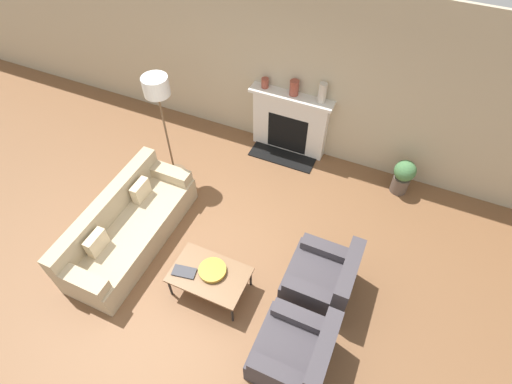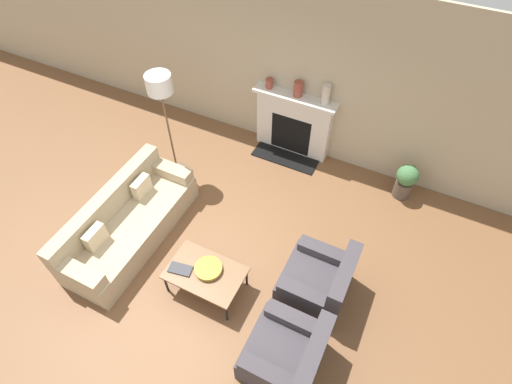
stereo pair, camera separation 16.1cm
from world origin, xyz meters
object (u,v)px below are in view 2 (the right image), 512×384
Objects in this scene: couch at (128,223)px; mantel_vase_left at (269,83)px; coffee_table at (205,273)px; book at (180,269)px; potted_plant at (406,180)px; bowl at (208,268)px; mantel_vase_center_left at (298,89)px; floor_lamp at (162,96)px; mantel_vase_center_right at (326,94)px; armchair_far at (319,281)px; fireplace at (293,125)px; armchair_near at (288,354)px.

couch is 3.10m from mantel_vase_left.
mantel_vase_left is at bearing 100.02° from coffee_table.
potted_plant reaches higher than book.
mantel_vase_center_left is at bearing 91.22° from bowl.
book is at bearing -53.83° from floor_lamp.
potted_plant is at bearing -52.93° from couch.
mantel_vase_center_right reaches higher than coffee_table.
armchair_far reaches higher than couch.
mantel_vase_center_right is (0.39, 3.00, 0.87)m from bowl.
mantel_vase_center_left reaches higher than couch.
coffee_table is 0.32m from book.
mantel_vase_center_right is at bearing 171.44° from potted_plant.
couch is at bearing 152.55° from book.
fireplace is at bearing -26.44° from couch.
couch is 3.52m from mantel_vase_center_right.
couch is 2.88m from armchair_near.
armchair_near is at bearing -67.82° from fireplace.
fireplace reaches higher than bowl.
mantel_vase_left is at bearing 180.00° from mantel_vase_center_left.
bowl is (-1.32, -0.54, 0.15)m from armchair_far.
bowl is 0.36m from book.
mantel_vase_center_left is at bearing -158.29° from armchair_near.
armchair_near is at bearing -103.56° from couch.
couch is 6.88× the size of book.
coffee_table is 3.90× the size of mantel_vase_center_left.
mantel_vase_center_right reaches higher than mantel_vase_center_left.
armchair_near is 1.69m from book.
armchair_far is 2.82m from mantel_vase_center_right.
couch is 1.21m from book.
armchair_near is at bearing -100.56° from potted_plant.
couch is at bearing -123.72° from mantel_vase_center_right.
mantel_vase_center_right is at bearing 82.21° from coffee_table.
fireplace is 2.25× the size of potted_plant.
floor_lamp reaches higher than armchair_near.
potted_plant reaches higher than bowl.
armchair_far is 3.23m from mantel_vase_left.
mantel_vase_center_left reaches higher than bowl.
couch is 2.58× the size of armchair_near.
mantel_vase_center_right is at bearing 0.00° from mantel_vase_left.
bowl is at bearing -124.86° from potted_plant.
book is at bearing -102.86° from mantel_vase_center_right.
coffee_table is at bearing -97.79° from mantel_vase_center_right.
floor_lamp is at bearing -109.92° from armchair_far.
floor_lamp is (-1.62, 1.61, 1.09)m from bowl.
coffee_table is at bearing -46.14° from floor_lamp.
book is (-1.65, 0.33, 0.13)m from armchair_near.
fireplace is 2.04m from potted_plant.
mantel_vase_center_right reaches higher than bowl.
armchair_near is 2.62× the size of mantel_vase_center_right.
mantel_vase_center_right is at bearing -165.06° from armchair_near.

